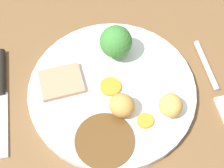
# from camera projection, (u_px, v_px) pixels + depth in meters

# --- Properties ---
(dining_table) EXTENTS (1.20, 0.84, 0.04)m
(dining_table) POSITION_uv_depth(u_px,v_px,m) (108.00, 106.00, 0.51)
(dining_table) COLOR brown
(dining_table) RESTS_ON ground
(dinner_plate) EXTENTS (0.26, 0.26, 0.01)m
(dinner_plate) POSITION_uv_depth(u_px,v_px,m) (112.00, 90.00, 0.50)
(dinner_plate) COLOR white
(dinner_plate) RESTS_ON dining_table
(gravy_pool) EXTENTS (0.08, 0.08, 0.00)m
(gravy_pool) POSITION_uv_depth(u_px,v_px,m) (104.00, 140.00, 0.45)
(gravy_pool) COLOR #563819
(gravy_pool) RESTS_ON dinner_plate
(meat_slice_main) EXTENTS (0.07, 0.06, 0.01)m
(meat_slice_main) POSITION_uv_depth(u_px,v_px,m) (61.00, 82.00, 0.50)
(meat_slice_main) COLOR tan
(meat_slice_main) RESTS_ON dinner_plate
(roast_potato_left) EXTENTS (0.04, 0.05, 0.03)m
(roast_potato_left) POSITION_uv_depth(u_px,v_px,m) (171.00, 105.00, 0.46)
(roast_potato_left) COLOR tan
(roast_potato_left) RESTS_ON dinner_plate
(roast_potato_right) EXTENTS (0.05, 0.05, 0.03)m
(roast_potato_right) POSITION_uv_depth(u_px,v_px,m) (122.00, 105.00, 0.46)
(roast_potato_right) COLOR #BC8C42
(roast_potato_right) RESTS_ON dinner_plate
(carrot_coin_front) EXTENTS (0.03, 0.03, 0.01)m
(carrot_coin_front) POSITION_uv_depth(u_px,v_px,m) (110.00, 87.00, 0.49)
(carrot_coin_front) COLOR orange
(carrot_coin_front) RESTS_ON dinner_plate
(carrot_coin_back) EXTENTS (0.02, 0.02, 0.01)m
(carrot_coin_back) POSITION_uv_depth(u_px,v_px,m) (145.00, 121.00, 0.46)
(carrot_coin_back) COLOR orange
(carrot_coin_back) RESTS_ON dinner_plate
(broccoli_floret) EXTENTS (0.05, 0.05, 0.06)m
(broccoli_floret) POSITION_uv_depth(u_px,v_px,m) (116.00, 42.00, 0.50)
(broccoli_floret) COLOR #8CB766
(broccoli_floret) RESTS_ON dinner_plate
(fork) EXTENTS (0.02, 0.15, 0.01)m
(fork) POSITION_uv_depth(u_px,v_px,m) (214.00, 83.00, 0.51)
(fork) COLOR silver
(fork) RESTS_ON dining_table
(knife) EXTENTS (0.02, 0.19, 0.01)m
(knife) POSITION_uv_depth(u_px,v_px,m) (2.00, 90.00, 0.50)
(knife) COLOR black
(knife) RESTS_ON dining_table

